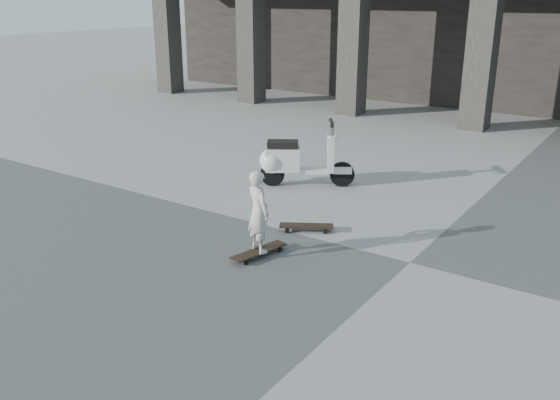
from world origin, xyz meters
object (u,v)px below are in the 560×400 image
Objects in this scene: child at (258,211)px; scooter at (291,160)px; longboard at (259,252)px; skateboard_spare at (306,226)px.

scooter is at bearing -42.11° from child.
longboard is at bearing -97.01° from scooter.
skateboard_spare is (0.06, 1.11, 0.00)m from longboard.
scooter is at bearing 38.00° from longboard.
child reaches higher than skateboard_spare.
child is at bearing -123.69° from skateboard_spare.
child is at bearing -97.01° from scooter.
longboard is at bearing -123.69° from skateboard_spare.
skateboard_spare is at bearing -70.45° from child.
child is (-0.06, -1.11, 0.56)m from skateboard_spare.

